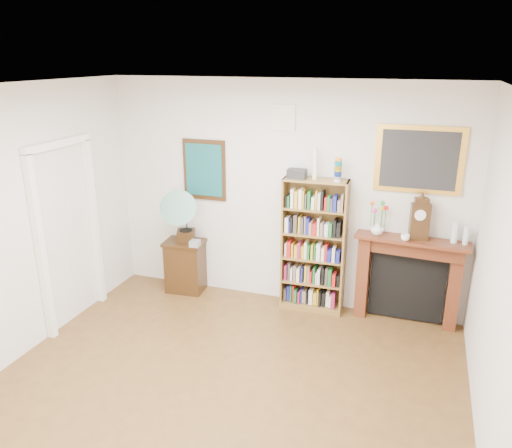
{
  "coord_description": "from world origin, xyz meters",
  "views": [
    {
      "loc": [
        1.6,
        -3.24,
        3.05
      ],
      "look_at": [
        -0.05,
        1.6,
        1.31
      ],
      "focal_mm": 35.0,
      "sensor_mm": 36.0,
      "label": 1
    }
  ],
  "objects": [
    {
      "name": "teal_poster",
      "position": [
        -1.05,
        2.48,
        1.65
      ],
      "size": [
        0.58,
        0.04,
        0.78
      ],
      "color": "black",
      "rests_on": "back_wall"
    },
    {
      "name": "gramophone",
      "position": [
        -1.28,
        2.21,
        1.13
      ],
      "size": [
        0.63,
        0.69,
        0.75
      ],
      "rotation": [
        0.0,
        0.0,
        0.38
      ],
      "color": "black",
      "rests_on": "side_cabinet"
    },
    {
      "name": "small_picture",
      "position": [
        0.0,
        2.48,
        2.35
      ],
      "size": [
        0.26,
        0.04,
        0.3
      ],
      "color": "white",
      "rests_on": "back_wall"
    },
    {
      "name": "flower_vase",
      "position": [
        1.17,
        2.37,
        1.15
      ],
      "size": [
        0.2,
        0.2,
        0.16
      ],
      "primitive_type": "imported",
      "rotation": [
        0.0,
        0.0,
        -0.41
      ],
      "color": "white",
      "rests_on": "fireplace"
    },
    {
      "name": "mantel_clock",
      "position": [
        1.63,
        2.35,
        1.3
      ],
      "size": [
        0.23,
        0.16,
        0.48
      ],
      "rotation": [
        0.0,
        0.0,
        0.21
      ],
      "color": "black",
      "rests_on": "fireplace"
    },
    {
      "name": "gilt_painting",
      "position": [
        1.55,
        2.48,
        1.95
      ],
      "size": [
        0.95,
        0.04,
        0.75
      ],
      "color": "gold",
      "rests_on": "back_wall"
    },
    {
      "name": "bottle_right",
      "position": [
        2.12,
        2.35,
        1.17
      ],
      "size": [
        0.06,
        0.06,
        0.2
      ],
      "primitive_type": "cylinder",
      "color": "silver",
      "rests_on": "fireplace"
    },
    {
      "name": "teacup",
      "position": [
        1.49,
        2.26,
        1.11
      ],
      "size": [
        0.11,
        0.11,
        0.08
      ],
      "primitive_type": "imported",
      "rotation": [
        0.0,
        0.0,
        -0.14
      ],
      "color": "white",
      "rests_on": "fireplace"
    },
    {
      "name": "fireplace",
      "position": [
        1.57,
        2.41,
        0.62
      ],
      "size": [
        1.28,
        0.38,
        1.07
      ],
      "rotation": [
        0.0,
        0.0,
        -0.07
      ],
      "color": "#4E2712",
      "rests_on": "floor"
    },
    {
      "name": "bookshelf",
      "position": [
        0.44,
        2.34,
        0.93
      ],
      "size": [
        0.78,
        0.3,
        1.93
      ],
      "rotation": [
        0.0,
        0.0,
        0.03
      ],
      "color": "brown",
      "rests_on": "floor"
    },
    {
      "name": "cd_stack",
      "position": [
        -1.08,
        2.17,
        0.75
      ],
      "size": [
        0.13,
        0.13,
        0.08
      ],
      "primitive_type": "cube",
      "rotation": [
        0.0,
        0.0,
        0.05
      ],
      "color": "#A9A9B5",
      "rests_on": "side_cabinet"
    },
    {
      "name": "bottle_left",
      "position": [
        2.01,
        2.37,
        1.19
      ],
      "size": [
        0.07,
        0.07,
        0.24
      ],
      "primitive_type": "cylinder",
      "color": "silver",
      "rests_on": "fireplace"
    },
    {
      "name": "room",
      "position": [
        0.0,
        0.0,
        1.4
      ],
      "size": [
        4.51,
        5.01,
        2.81
      ],
      "color": "#513518",
      "rests_on": "ground"
    },
    {
      "name": "door_casing",
      "position": [
        -2.21,
        1.2,
        1.26
      ],
      "size": [
        0.08,
        1.02,
        2.17
      ],
      "color": "white",
      "rests_on": "left_wall"
    },
    {
      "name": "side_cabinet",
      "position": [
        -1.29,
        2.29,
        0.35
      ],
      "size": [
        0.55,
        0.42,
        0.71
      ],
      "primitive_type": "cube",
      "rotation": [
        0.0,
        0.0,
        0.09
      ],
      "color": "black",
      "rests_on": "floor"
    }
  ]
}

